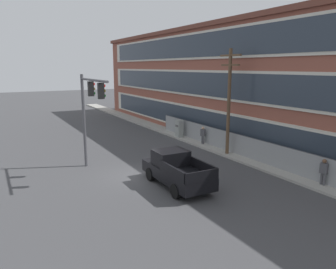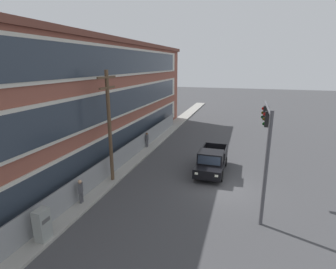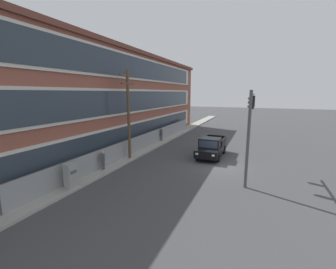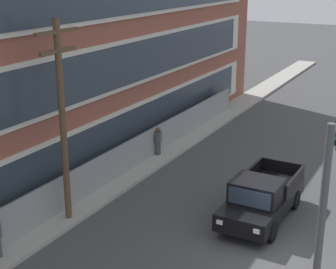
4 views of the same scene
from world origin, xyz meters
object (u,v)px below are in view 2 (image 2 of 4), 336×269
Objects in this scene: utility_pole_near_corner at (109,123)px; pedestrian_near_cabinet at (147,139)px; pickup_truck_black at (212,161)px; traffic_signal_mast at (267,139)px; pedestrian_by_fence at (81,191)px; electrical_cabinet at (42,226)px.

utility_pole_near_corner reaches higher than pedestrian_near_cabinet.
utility_pole_near_corner is at bearing 119.00° from pickup_truck_black.
traffic_signal_mast is 11.44m from pedestrian_by_fence.
pickup_truck_black is 3.17× the size of pedestrian_near_cabinet.
traffic_signal_mast is 1.18× the size of pickup_truck_black.
pickup_truck_black is 0.66× the size of utility_pole_near_corner.
utility_pole_near_corner reaches higher than electrical_cabinet.
traffic_signal_mast reaches higher than pedestrian_near_cabinet.
electrical_cabinet is 1.05× the size of pedestrian_near_cabinet.
pickup_truck_black is 3.02× the size of electrical_cabinet.
electrical_cabinet is at bearing -175.24° from pedestrian_by_fence.
utility_pole_near_corner reaches higher than traffic_signal_mast.
pedestrian_near_cabinet and pedestrian_by_fence have the same top height.
utility_pole_near_corner is (1.05, 10.38, 0.02)m from traffic_signal_mast.
electrical_cabinet is at bearing 148.39° from pickup_truck_black.
utility_pole_near_corner is 8.86m from pedestrian_near_cabinet.
pedestrian_near_cabinet is at bearing 49.48° from traffic_signal_mast.
pickup_truck_black reaches higher than electrical_cabinet.
electrical_cabinet reaches higher than pedestrian_by_fence.
utility_pole_near_corner is at bearing -3.32° from pedestrian_by_fence.
traffic_signal_mast is 0.78× the size of utility_pole_near_corner.
utility_pole_near_corner is 4.81× the size of pedestrian_near_cabinet.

